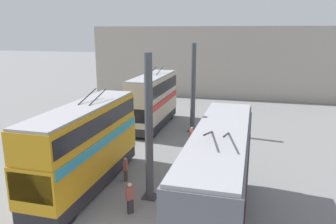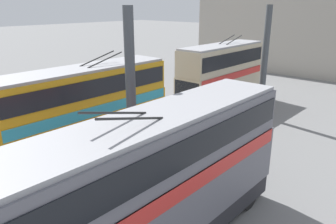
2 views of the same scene
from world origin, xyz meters
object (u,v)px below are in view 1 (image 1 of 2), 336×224
object	(u,v)px
bus_right_near	(85,142)
bus_right_mid	(153,98)
bus_left_far	(219,177)
person_by_right_row	(126,169)
person_aisle_midway	(192,136)
person_aisle_foreground	(130,197)
oil_drum	(180,210)

from	to	relation	value
bus_right_near	bus_right_mid	xyz separation A→B (m)	(13.46, 0.00, -0.01)
bus_right_mid	bus_left_far	bearing A→B (deg)	-153.21
bus_left_far	bus_right_near	world-z (taller)	same
person_by_right_row	person_aisle_midway	size ratio (longest dim) A/B	0.91
person_by_right_row	person_aisle_foreground	size ratio (longest dim) A/B	0.91
bus_right_mid	person_aisle_foreground	size ratio (longest dim) A/B	5.37
bus_right_mid	person_aisle_foreground	xyz separation A→B (m)	(-15.59, -3.63, -1.96)
bus_left_far	bus_right_mid	size ratio (longest dim) A/B	1.22
bus_right_mid	person_by_right_row	xyz separation A→B (m)	(-12.10, -1.96, -2.06)
person_by_right_row	oil_drum	world-z (taller)	person_by_right_row
bus_right_near	person_aisle_foreground	distance (m)	4.65
person_aisle_midway	oil_drum	size ratio (longest dim) A/B	2.00
person_aisle_foreground	bus_left_far	bearing A→B (deg)	-144.04
bus_right_mid	person_aisle_midway	world-z (taller)	bus_right_mid
bus_left_far	person_by_right_row	bearing A→B (deg)	56.48
bus_left_far	person_aisle_midway	size ratio (longest dim) A/B	6.61
person_by_right_row	oil_drum	xyz separation A→B (m)	(-3.28, -4.25, -0.39)
bus_right_mid	bus_right_near	bearing A→B (deg)	-180.00
bus_left_far	person_by_right_row	xyz separation A→B (m)	(4.13, 6.24, -2.08)
bus_left_far	bus_right_mid	world-z (taller)	bus_right_mid
bus_left_far	bus_right_mid	distance (m)	18.18
person_by_right_row	bus_right_mid	bearing A→B (deg)	-93.40
person_aisle_foreground	oil_drum	size ratio (longest dim) A/B	2.01
bus_left_far	oil_drum	world-z (taller)	bus_left_far
bus_right_mid	oil_drum	xyz separation A→B (m)	(-15.38, -6.21, -2.45)
bus_left_far	person_aisle_midway	world-z (taller)	bus_left_far
oil_drum	bus_right_mid	bearing A→B (deg)	21.98
person_aisle_foreground	oil_drum	distance (m)	2.64
bus_left_far	bus_right_near	bearing A→B (deg)	71.33
bus_left_far	bus_right_near	xyz separation A→B (m)	(2.77, 8.20, -0.01)
bus_left_far	person_by_right_row	distance (m)	7.76
person_by_right_row	bus_right_near	bearing A→B (deg)	22.19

